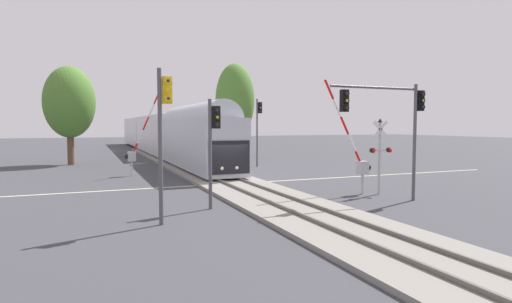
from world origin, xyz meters
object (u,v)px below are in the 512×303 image
(crossing_signal_mast, at_px, (380,148))
(traffic_signal_near_right, at_px, (393,112))
(traffic_signal_near_left, at_px, (164,121))
(commuter_train, at_px, (158,133))
(crossing_gate_far, at_px, (135,148))
(traffic_signal_far_side, at_px, (258,121))
(elm_centre_background, at_px, (235,100))
(oak_behind_train, at_px, (69,102))
(crossing_gate_near, at_px, (359,158))
(traffic_signal_median, at_px, (213,136))

(crossing_signal_mast, bearing_deg, traffic_signal_near_right, -115.64)
(traffic_signal_near_right, distance_m, traffic_signal_near_left, 10.91)
(traffic_signal_near_right, bearing_deg, commuter_train, 97.84)
(crossing_signal_mast, distance_m, crossing_gate_far, 17.55)
(traffic_signal_near_left, height_order, traffic_signal_far_side, traffic_signal_far_side)
(traffic_signal_near_left, distance_m, elm_centre_background, 35.25)
(oak_behind_train, bearing_deg, traffic_signal_near_right, -60.58)
(crossing_gate_near, distance_m, traffic_signal_near_left, 11.34)
(traffic_signal_median, xyz_separation_m, traffic_signal_near_left, (-2.53, -2.11, 0.62))
(crossing_signal_mast, relative_size, traffic_signal_near_right, 0.71)
(crossing_gate_far, bearing_deg, commuter_train, 76.90)
(crossing_gate_far, height_order, traffic_signal_far_side, crossing_gate_far)
(crossing_gate_near, xyz_separation_m, traffic_signal_median, (-8.30, -0.69, 1.30))
(crossing_signal_mast, distance_m, oak_behind_train, 29.49)
(commuter_train, bearing_deg, traffic_signal_far_side, -72.72)
(crossing_gate_near, xyz_separation_m, traffic_signal_near_right, (0.07, -2.49, 2.37))
(crossing_gate_near, relative_size, traffic_signal_far_side, 0.99)
(traffic_signal_median, xyz_separation_m, oak_behind_train, (-6.64, 24.81, 2.58))
(crossing_gate_far, xyz_separation_m, traffic_signal_far_side, (11.10, 2.99, 2.05))
(traffic_signal_median, distance_m, traffic_signal_near_left, 3.35)
(crossing_gate_far, bearing_deg, traffic_signal_near_right, -56.30)
(crossing_gate_near, relative_size, traffic_signal_median, 1.24)
(oak_behind_train, bearing_deg, crossing_gate_far, -67.18)
(traffic_signal_near_left, bearing_deg, traffic_signal_far_side, 58.14)
(traffic_signal_near_right, distance_m, traffic_signal_far_side, 18.49)
(commuter_train, height_order, traffic_signal_far_side, traffic_signal_far_side)
(crossing_gate_near, relative_size, crossing_gate_far, 0.96)
(commuter_train, distance_m, elm_centre_background, 10.98)
(crossing_signal_mast, bearing_deg, crossing_gate_near, 159.56)
(crossing_gate_far, height_order, traffic_signal_near_left, crossing_gate_far)
(crossing_signal_mast, xyz_separation_m, traffic_signal_near_right, (-1.00, -2.09, 1.85))
(traffic_signal_median, relative_size, traffic_signal_near_left, 0.84)
(traffic_signal_far_side, bearing_deg, crossing_gate_near, -93.03)
(commuter_train, xyz_separation_m, traffic_signal_near_left, (-5.72, -37.91, 1.17))
(commuter_train, distance_m, traffic_signal_near_left, 38.35)
(crossing_gate_far, relative_size, elm_centre_background, 0.56)
(crossing_signal_mast, height_order, traffic_signal_median, traffic_signal_median)
(crossing_signal_mast, relative_size, traffic_signal_near_left, 0.70)
(traffic_signal_median, bearing_deg, oak_behind_train, 104.99)
(crossing_gate_near, bearing_deg, traffic_signal_far_side, 86.97)
(traffic_signal_near_left, relative_size, traffic_signal_far_side, 0.95)
(traffic_signal_far_side, bearing_deg, traffic_signal_near_right, -92.39)
(traffic_signal_far_side, bearing_deg, traffic_signal_near_left, -121.86)
(commuter_train, xyz_separation_m, traffic_signal_median, (-3.19, -35.80, 0.55))
(commuter_train, bearing_deg, oak_behind_train, -131.84)
(traffic_signal_near_right, bearing_deg, oak_behind_train, 119.42)
(traffic_signal_far_side, bearing_deg, traffic_signal_median, -118.74)
(crossing_gate_near, height_order, crossing_gate_far, crossing_gate_far)
(crossing_gate_near, distance_m, traffic_signal_far_side, 16.14)
(traffic_signal_near_right, bearing_deg, crossing_gate_far, 123.70)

